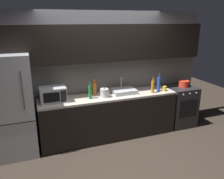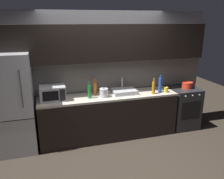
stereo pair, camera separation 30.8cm
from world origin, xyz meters
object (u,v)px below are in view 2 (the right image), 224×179
(microwave, at_px, (53,93))
(wine_bottle_green, at_px, (90,92))
(cooking_pot, at_px, (187,85))
(kettle, at_px, (104,93))
(wine_bottle_orange, at_px, (95,88))
(wine_bottle_amber, at_px, (154,88))
(mug_yellow, at_px, (166,90))
(refrigerator, at_px, (14,104))
(wine_bottle_blue, at_px, (160,85))
(oven_range, at_px, (183,108))

(microwave, xyz_separation_m, wine_bottle_green, (0.67, -0.08, -0.01))
(microwave, height_order, cooking_pot, microwave)
(microwave, xyz_separation_m, kettle, (0.95, -0.09, -0.05))
(kettle, xyz_separation_m, wine_bottle_orange, (-0.13, 0.22, 0.05))
(wine_bottle_orange, relative_size, wine_bottle_amber, 1.00)
(cooking_pot, bearing_deg, wine_bottle_green, -178.36)
(microwave, height_order, kettle, microwave)
(microwave, bearing_deg, wine_bottle_green, -6.78)
(wine_bottle_orange, relative_size, cooking_pot, 1.36)
(microwave, xyz_separation_m, mug_yellow, (2.24, -0.15, -0.08))
(refrigerator, xyz_separation_m, wine_bottle_orange, (1.50, 0.15, 0.13))
(wine_bottle_blue, distance_m, mug_yellow, 0.16)
(refrigerator, distance_m, microwave, 0.69)
(microwave, distance_m, cooking_pot, 2.83)
(microwave, bearing_deg, cooking_pot, -0.37)
(wine_bottle_green, relative_size, mug_yellow, 2.97)
(oven_range, relative_size, mug_yellow, 8.47)
(kettle, bearing_deg, oven_range, 2.13)
(oven_range, xyz_separation_m, wine_bottle_blue, (-0.65, -0.10, 0.60))
(wine_bottle_blue, bearing_deg, wine_bottle_orange, 169.20)
(mug_yellow, bearing_deg, microwave, 176.09)
(oven_range, bearing_deg, mug_yellow, -165.88)
(refrigerator, relative_size, wine_bottle_green, 5.72)
(wine_bottle_amber, height_order, mug_yellow, wine_bottle_amber)
(wine_bottle_amber, xyz_separation_m, cooking_pot, (0.88, 0.16, -0.06))
(refrigerator, bearing_deg, wine_bottle_orange, 5.61)
(oven_range, xyz_separation_m, kettle, (-1.83, -0.07, 0.53))
(wine_bottle_green, xyz_separation_m, wine_bottle_blue, (1.45, -0.04, 0.02))
(wine_bottle_green, distance_m, wine_bottle_blue, 1.45)
(oven_range, xyz_separation_m, microwave, (-2.77, 0.02, 0.58))
(microwave, xyz_separation_m, wine_bottle_blue, (2.13, -0.12, 0.02))
(kettle, xyz_separation_m, wine_bottle_blue, (1.18, -0.03, 0.07))
(oven_range, distance_m, wine_bottle_orange, 2.05)
(microwave, xyz_separation_m, wine_bottle_orange, (0.82, 0.13, -0.01))
(kettle, bearing_deg, mug_yellow, -2.92)
(wine_bottle_blue, bearing_deg, wine_bottle_green, 178.40)
(wine_bottle_blue, bearing_deg, microwave, 176.76)
(kettle, bearing_deg, cooking_pot, 2.11)
(wine_bottle_green, bearing_deg, refrigerator, 177.40)
(refrigerator, xyz_separation_m, kettle, (1.63, -0.07, 0.08))
(kettle, distance_m, wine_bottle_amber, 1.01)
(microwave, relative_size, wine_bottle_green, 1.46)
(oven_range, bearing_deg, wine_bottle_green, -178.36)
(oven_range, relative_size, kettle, 4.53)
(microwave, relative_size, wine_bottle_amber, 1.46)
(wine_bottle_blue, bearing_deg, cooking_pot, 8.25)
(wine_bottle_orange, height_order, mug_yellow, wine_bottle_orange)
(wine_bottle_orange, bearing_deg, wine_bottle_amber, -15.05)
(oven_range, height_order, mug_yellow, mug_yellow)
(wine_bottle_green, xyz_separation_m, cooking_pot, (2.16, 0.06, -0.06))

